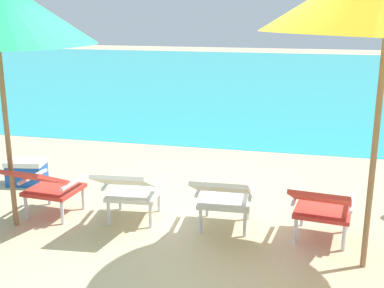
# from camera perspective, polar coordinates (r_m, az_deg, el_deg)

# --- Properties ---
(ground_plane) EXTENTS (40.00, 40.00, 0.00)m
(ground_plane) POSITION_cam_1_polar(r_m,az_deg,el_deg) (8.96, 5.37, 1.35)
(ground_plane) COLOR #CCB78E
(ocean_band) EXTENTS (40.00, 18.00, 0.01)m
(ocean_band) POSITION_cam_1_polar(r_m,az_deg,el_deg) (16.64, 9.25, 7.72)
(ocean_band) COLOR #28B2B7
(ocean_band) RESTS_ON ground_plane
(lounge_chair_far_left) EXTENTS (0.61, 0.92, 0.68)m
(lounge_chair_far_left) POSITION_cam_1_polar(r_m,az_deg,el_deg) (5.35, -16.74, -4.46)
(lounge_chair_far_left) COLOR red
(lounge_chair_far_left) RESTS_ON ground_plane
(lounge_chair_near_left) EXTENTS (0.61, 0.92, 0.68)m
(lounge_chair_near_left) POSITION_cam_1_polar(r_m,az_deg,el_deg) (5.06, -7.23, -5.08)
(lounge_chair_near_left) COLOR silver
(lounge_chair_near_left) RESTS_ON ground_plane
(lounge_chair_near_right) EXTENTS (0.57, 0.90, 0.68)m
(lounge_chair_near_right) POSITION_cam_1_polar(r_m,az_deg,el_deg) (4.84, 3.65, -5.91)
(lounge_chair_near_right) COLOR silver
(lounge_chair_near_right) RESTS_ON ground_plane
(lounge_chair_far_right) EXTENTS (0.64, 0.93, 0.68)m
(lounge_chair_far_right) POSITION_cam_1_polar(r_m,az_deg,el_deg) (4.75, 14.77, -6.86)
(lounge_chair_far_right) COLOR red
(lounge_chair_far_right) RESTS_ON ground_plane
(cooler_box) EXTENTS (0.52, 0.39, 0.32)m
(cooler_box) POSITION_cam_1_polar(r_m,az_deg,el_deg) (6.61, -18.55, -3.06)
(cooler_box) COLOR #194CA5
(cooler_box) RESTS_ON ground_plane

